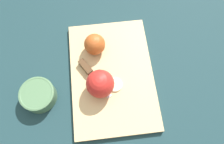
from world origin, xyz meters
TOP-DOWN VIEW (x-y plane):
  - ground_plane at (0.00, 0.00)m, footprint 4.00×4.00m
  - cutting_board at (0.00, 0.00)m, footprint 0.43×0.31m
  - apple_half_left at (-0.10, -0.06)m, footprint 0.07×0.07m
  - apple_half_right at (0.05, -0.04)m, footprint 0.09×0.09m
  - knife at (-0.01, -0.08)m, footprint 0.14×0.11m
  - apple_slice at (0.04, 0.01)m, footprint 0.05×0.05m
  - bowl at (0.07, -0.24)m, footprint 0.11×0.11m

SIDE VIEW (x-z plane):
  - ground_plane at x=0.00m, z-range 0.00..0.00m
  - cutting_board at x=0.00m, z-range 0.00..0.02m
  - apple_slice at x=0.04m, z-range 0.02..0.02m
  - knife at x=-0.01m, z-range 0.02..0.04m
  - bowl at x=0.07m, z-range 0.00..0.05m
  - apple_half_left at x=-0.10m, z-range 0.02..0.09m
  - apple_half_right at x=0.05m, z-range 0.02..0.11m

